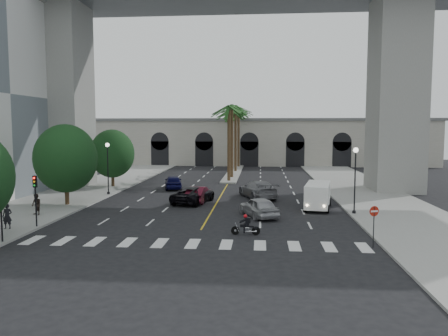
{
  "coord_description": "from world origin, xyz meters",
  "views": [
    {
      "loc": [
        3.99,
        -26.75,
        6.95
      ],
      "look_at": [
        1.24,
        6.0,
        3.85
      ],
      "focal_mm": 35.0,
      "sensor_mm": 36.0,
      "label": 1
    }
  ],
  "objects_px": {
    "lamp_post_left_far": "(108,164)",
    "pedestrian_b": "(36,204)",
    "motorcycle_rider": "(246,226)",
    "traffic_signal_near": "(1,202)",
    "do_not_enter_sign": "(374,218)",
    "car_a": "(259,207)",
    "lamp_post_right": "(355,175)",
    "car_e": "(173,182)",
    "car_c": "(193,195)",
    "pedestrian_a": "(7,216)",
    "traffic_signal_far": "(35,192)",
    "car_b": "(198,194)",
    "car_d": "(258,189)",
    "cargo_van": "(318,195)"
  },
  "relations": [
    {
      "from": "lamp_post_left_far",
      "to": "traffic_signal_near",
      "type": "relative_size",
      "value": 1.47
    },
    {
      "from": "car_b",
      "to": "pedestrian_a",
      "type": "xyz_separation_m",
      "value": [
        -11.15,
        -12.25,
        0.26
      ]
    },
    {
      "from": "traffic_signal_near",
      "to": "car_c",
      "type": "xyz_separation_m",
      "value": [
        9.18,
        14.95,
        -1.75
      ]
    },
    {
      "from": "traffic_signal_near",
      "to": "cargo_van",
      "type": "relative_size",
      "value": 0.68
    },
    {
      "from": "lamp_post_left_far",
      "to": "car_d",
      "type": "relative_size",
      "value": 0.9
    },
    {
      "from": "car_a",
      "to": "lamp_post_right",
      "type": "bearing_deg",
      "value": 166.36
    },
    {
      "from": "pedestrian_b",
      "to": "lamp_post_left_far",
      "type": "bearing_deg",
      "value": 109.19
    },
    {
      "from": "lamp_post_left_far",
      "to": "do_not_enter_sign",
      "type": "relative_size",
      "value": 2.19
    },
    {
      "from": "car_c",
      "to": "pedestrian_a",
      "type": "xyz_separation_m",
      "value": [
        -10.76,
        -11.78,
        0.23
      ]
    },
    {
      "from": "lamp_post_left_far",
      "to": "car_a",
      "type": "distance_m",
      "value": 18.04
    },
    {
      "from": "traffic_signal_near",
      "to": "traffic_signal_far",
      "type": "distance_m",
      "value": 4.0
    },
    {
      "from": "traffic_signal_near",
      "to": "motorcycle_rider",
      "type": "bearing_deg",
      "value": 13.33
    },
    {
      "from": "traffic_signal_near",
      "to": "car_a",
      "type": "distance_m",
      "value": 17.85
    },
    {
      "from": "cargo_van",
      "to": "pedestrian_b",
      "type": "height_order",
      "value": "cargo_van"
    },
    {
      "from": "cargo_van",
      "to": "car_e",
      "type": "bearing_deg",
      "value": 154.52
    },
    {
      "from": "car_a",
      "to": "car_e",
      "type": "distance_m",
      "value": 17.48
    },
    {
      "from": "traffic_signal_far",
      "to": "car_c",
      "type": "height_order",
      "value": "traffic_signal_far"
    },
    {
      "from": "car_c",
      "to": "do_not_enter_sign",
      "type": "relative_size",
      "value": 2.25
    },
    {
      "from": "do_not_enter_sign",
      "to": "car_b",
      "type": "bearing_deg",
      "value": 110.09
    },
    {
      "from": "car_a",
      "to": "do_not_enter_sign",
      "type": "bearing_deg",
      "value": 105.51
    },
    {
      "from": "pedestrian_a",
      "to": "car_b",
      "type": "bearing_deg",
      "value": 38.87
    },
    {
      "from": "traffic_signal_near",
      "to": "pedestrian_a",
      "type": "height_order",
      "value": "traffic_signal_near"
    },
    {
      "from": "motorcycle_rider",
      "to": "car_e",
      "type": "height_order",
      "value": "car_e"
    },
    {
      "from": "car_e",
      "to": "pedestrian_b",
      "type": "xyz_separation_m",
      "value": [
        -7.49,
        -16.09,
        0.21
      ]
    },
    {
      "from": "lamp_post_left_far",
      "to": "motorcycle_rider",
      "type": "bearing_deg",
      "value": -46.1
    },
    {
      "from": "lamp_post_left_far",
      "to": "pedestrian_b",
      "type": "bearing_deg",
      "value": -99.83
    },
    {
      "from": "traffic_signal_near",
      "to": "do_not_enter_sign",
      "type": "height_order",
      "value": "traffic_signal_near"
    },
    {
      "from": "cargo_van",
      "to": "motorcycle_rider",
      "type": "bearing_deg",
      "value": -110.04
    },
    {
      "from": "car_d",
      "to": "pedestrian_b",
      "type": "bearing_deg",
      "value": 10.69
    },
    {
      "from": "lamp_post_right",
      "to": "motorcycle_rider",
      "type": "xyz_separation_m",
      "value": [
        -8.28,
        -7.08,
        -2.61
      ]
    },
    {
      "from": "lamp_post_left_far",
      "to": "car_a",
      "type": "height_order",
      "value": "lamp_post_left_far"
    },
    {
      "from": "car_c",
      "to": "car_d",
      "type": "relative_size",
      "value": 0.93
    },
    {
      "from": "lamp_post_left_far",
      "to": "do_not_enter_sign",
      "type": "bearing_deg",
      "value": -38.64
    },
    {
      "from": "car_e",
      "to": "do_not_enter_sign",
      "type": "height_order",
      "value": "do_not_enter_sign"
    },
    {
      "from": "car_a",
      "to": "do_not_enter_sign",
      "type": "relative_size",
      "value": 1.86
    },
    {
      "from": "lamp_post_left_far",
      "to": "car_d",
      "type": "bearing_deg",
      "value": -1.3
    },
    {
      "from": "motorcycle_rider",
      "to": "cargo_van",
      "type": "distance_m",
      "value": 11.16
    },
    {
      "from": "cargo_van",
      "to": "do_not_enter_sign",
      "type": "distance_m",
      "value": 12.1
    },
    {
      "from": "car_d",
      "to": "pedestrian_a",
      "type": "bearing_deg",
      "value": 21.18
    },
    {
      "from": "car_d",
      "to": "lamp_post_left_far",
      "type": "bearing_deg",
      "value": -22.14
    },
    {
      "from": "traffic_signal_near",
      "to": "pedestrian_b",
      "type": "bearing_deg",
      "value": 104.32
    },
    {
      "from": "traffic_signal_near",
      "to": "car_e",
      "type": "xyz_separation_m",
      "value": [
        5.52,
        23.8,
        -1.74
      ]
    },
    {
      "from": "motorcycle_rider",
      "to": "car_b",
      "type": "distance_m",
      "value": 12.94
    },
    {
      "from": "car_a",
      "to": "car_e",
      "type": "bearing_deg",
      "value": -79.73
    },
    {
      "from": "traffic_signal_near",
      "to": "car_e",
      "type": "relative_size",
      "value": 0.81
    },
    {
      "from": "motorcycle_rider",
      "to": "car_c",
      "type": "bearing_deg",
      "value": 114.95
    },
    {
      "from": "traffic_signal_near",
      "to": "lamp_post_right",
      "type": "bearing_deg",
      "value": 24.82
    },
    {
      "from": "traffic_signal_far",
      "to": "pedestrian_a",
      "type": "bearing_deg",
      "value": -152.24
    },
    {
      "from": "pedestrian_b",
      "to": "traffic_signal_far",
      "type": "bearing_deg",
      "value": -33.03
    },
    {
      "from": "pedestrian_a",
      "to": "do_not_enter_sign",
      "type": "height_order",
      "value": "do_not_enter_sign"
    }
  ]
}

